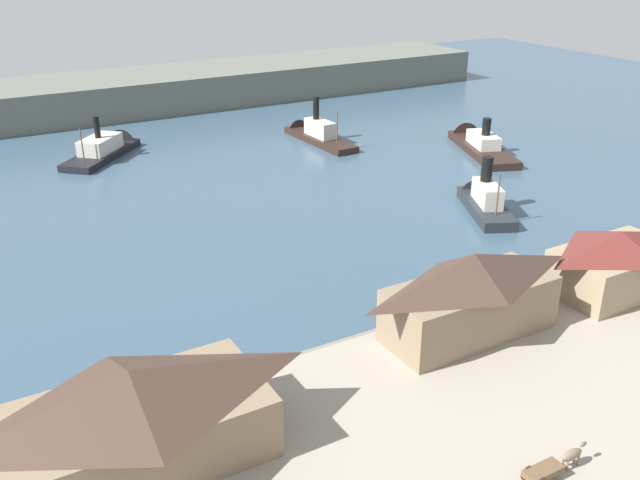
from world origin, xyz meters
TOP-DOWN VIEW (x-y plane):
  - ground_plane at (0.00, 0.00)m, footprint 320.00×320.00m
  - quay_promenade at (0.00, -22.00)m, footprint 110.00×36.00m
  - seawall_edge at (0.00, -3.60)m, footprint 110.00×0.80m
  - ferry_shed_east_terminal at (-36.83, -10.69)m, footprint 20.32×10.61m
  - ferry_shed_customs_shed at (-2.41, -8.85)m, footprint 18.02×7.45m
  - ferry_shed_central_terminal at (17.97, -9.94)m, footprint 14.35×8.59m
  - horse_cart at (-10.38, -27.67)m, footprint 6.00×1.43m
  - ferry_departing_north at (24.91, 19.10)m, footprint 11.52×17.17m
  - ferry_outer_harbor at (46.39, 44.84)m, footprint 14.47×25.54m
  - ferry_approaching_east at (21.66, 65.87)m, footprint 5.60×22.60m
  - ferry_mid_harbor at (-16.98, 76.41)m, footprint 18.74×19.44m
  - far_headland at (0.00, 110.00)m, footprint 180.00×24.00m

SIDE VIEW (x-z plane):
  - ground_plane at x=0.00m, z-range 0.00..0.00m
  - seawall_edge at x=0.00m, z-range 0.00..1.00m
  - quay_promenade at x=0.00m, z-range 0.00..1.20m
  - ferry_outer_harbor at x=46.39m, z-range -3.34..5.61m
  - ferry_mid_harbor at x=-16.98m, z-range -3.74..6.35m
  - ferry_approaching_east at x=21.66m, z-range -3.90..6.63m
  - ferry_departing_north at x=24.91m, z-range -3.27..6.48m
  - horse_cart at x=-10.38m, z-range 1.19..3.06m
  - far_headland at x=0.00m, z-range 0.00..8.00m
  - ferry_shed_central_terminal at x=17.97m, z-range 1.25..8.46m
  - ferry_shed_east_terminal at x=-36.83m, z-range 1.27..9.56m
  - ferry_shed_customs_shed at x=-2.41m, z-range 1.27..10.14m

